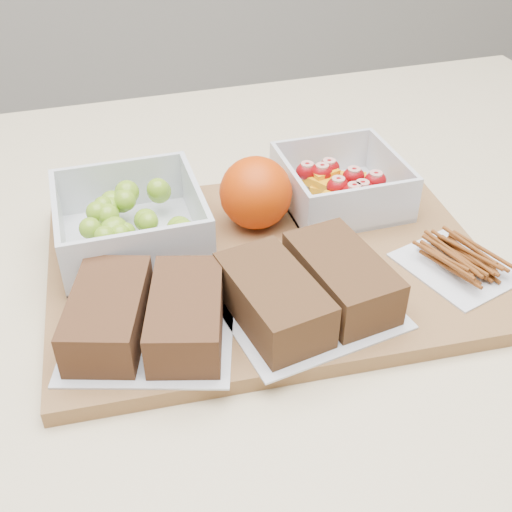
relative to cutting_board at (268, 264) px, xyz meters
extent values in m
cube|color=olive|center=(0.00, 0.00, 0.00)|extent=(0.44, 0.33, 0.02)
cube|color=silver|center=(-0.12, 0.06, 0.01)|extent=(0.14, 0.14, 0.01)
cube|color=silver|center=(-0.12, 0.13, 0.04)|extent=(0.14, 0.01, 0.06)
cube|color=silver|center=(-0.12, -0.01, 0.04)|extent=(0.14, 0.01, 0.06)
cube|color=silver|center=(-0.06, 0.06, 0.04)|extent=(0.01, 0.13, 0.06)
cube|color=silver|center=(-0.19, 0.06, 0.04)|extent=(0.01, 0.13, 0.06)
sphere|color=olive|center=(-0.14, 0.05, 0.03)|extent=(0.02, 0.02, 0.02)
sphere|color=olive|center=(-0.16, 0.05, 0.04)|extent=(0.02, 0.02, 0.02)
sphere|color=olive|center=(-0.12, 0.09, 0.04)|extent=(0.02, 0.02, 0.02)
sphere|color=olive|center=(-0.11, 0.07, 0.03)|extent=(0.02, 0.02, 0.02)
sphere|color=olive|center=(-0.15, 0.08, 0.04)|extent=(0.02, 0.02, 0.02)
sphere|color=olive|center=(-0.13, 0.05, 0.03)|extent=(0.02, 0.02, 0.02)
sphere|color=olive|center=(-0.15, 0.08, 0.04)|extent=(0.02, 0.02, 0.02)
sphere|color=olive|center=(-0.08, 0.01, 0.05)|extent=(0.03, 0.03, 0.03)
sphere|color=olive|center=(-0.09, 0.10, 0.04)|extent=(0.03, 0.03, 0.03)
sphere|color=olive|center=(-0.12, 0.10, 0.05)|extent=(0.03, 0.03, 0.03)
sphere|color=olive|center=(-0.15, 0.04, 0.04)|extent=(0.02, 0.02, 0.02)
sphere|color=olive|center=(-0.09, 0.10, 0.05)|extent=(0.02, 0.02, 0.02)
sphere|color=olive|center=(-0.12, 0.02, 0.04)|extent=(0.02, 0.02, 0.02)
sphere|color=olive|center=(-0.13, 0.09, 0.04)|extent=(0.02, 0.02, 0.02)
sphere|color=olive|center=(-0.14, 0.07, 0.04)|extent=(0.02, 0.02, 0.02)
sphere|color=olive|center=(-0.12, 0.09, 0.04)|extent=(0.02, 0.02, 0.02)
sphere|color=olive|center=(-0.08, 0.02, 0.05)|extent=(0.02, 0.02, 0.02)
sphere|color=olive|center=(-0.08, 0.01, 0.03)|extent=(0.02, 0.02, 0.02)
sphere|color=olive|center=(-0.14, 0.09, 0.04)|extent=(0.02, 0.02, 0.02)
sphere|color=olive|center=(-0.14, 0.04, 0.04)|extent=(0.02, 0.02, 0.02)
sphere|color=olive|center=(-0.14, 0.10, 0.04)|extent=(0.02, 0.02, 0.02)
sphere|color=olive|center=(-0.11, 0.04, 0.04)|extent=(0.02, 0.02, 0.02)
sphere|color=olive|center=(-0.14, 0.05, 0.03)|extent=(0.02, 0.02, 0.02)
cube|color=silver|center=(0.11, 0.07, 0.01)|extent=(0.12, 0.12, 0.00)
cube|color=silver|center=(0.11, 0.13, 0.03)|extent=(0.12, 0.00, 0.05)
cube|color=silver|center=(0.11, 0.02, 0.03)|extent=(0.12, 0.00, 0.05)
cube|color=silver|center=(0.17, 0.07, 0.03)|extent=(0.00, 0.11, 0.05)
cube|color=silver|center=(0.05, 0.07, 0.03)|extent=(0.00, 0.11, 0.05)
cube|color=orange|center=(0.11, 0.06, 0.02)|extent=(0.04, 0.04, 0.01)
cube|color=orange|center=(0.10, 0.10, 0.03)|extent=(0.04, 0.05, 0.01)
cube|color=orange|center=(0.12, 0.08, 0.02)|extent=(0.04, 0.05, 0.01)
cube|color=orange|center=(0.13, 0.09, 0.02)|extent=(0.04, 0.04, 0.01)
cube|color=orange|center=(0.09, 0.09, 0.03)|extent=(0.04, 0.04, 0.01)
cube|color=orange|center=(0.09, 0.09, 0.04)|extent=(0.03, 0.03, 0.01)
cube|color=orange|center=(0.08, 0.04, 0.03)|extent=(0.04, 0.04, 0.01)
cube|color=orange|center=(0.12, 0.05, 0.03)|extent=(0.03, 0.03, 0.01)
cube|color=orange|center=(0.09, 0.08, 0.02)|extent=(0.04, 0.04, 0.01)
ellipsoid|color=maroon|center=(0.12, 0.07, 0.04)|extent=(0.02, 0.02, 0.02)
ellipsoid|color=maroon|center=(0.12, 0.05, 0.04)|extent=(0.02, 0.02, 0.02)
ellipsoid|color=maroon|center=(0.08, 0.10, 0.04)|extent=(0.02, 0.02, 0.02)
ellipsoid|color=maroon|center=(0.14, 0.06, 0.04)|extent=(0.02, 0.02, 0.02)
ellipsoid|color=maroon|center=(0.09, 0.09, 0.04)|extent=(0.02, 0.02, 0.02)
ellipsoid|color=maroon|center=(0.11, 0.04, 0.04)|extent=(0.02, 0.02, 0.02)
ellipsoid|color=maroon|center=(0.10, 0.06, 0.04)|extent=(0.02, 0.02, 0.02)
ellipsoid|color=maroon|center=(0.10, 0.10, 0.04)|extent=(0.02, 0.02, 0.02)
sphere|color=#CD3C04|center=(0.01, 0.06, 0.05)|extent=(0.07, 0.07, 0.07)
cube|color=silver|center=(-0.13, -0.07, 0.01)|extent=(0.17, 0.16, 0.00)
cube|color=#51301B|center=(-0.16, -0.06, 0.03)|extent=(0.09, 0.12, 0.04)
cube|color=#51301B|center=(-0.10, -0.08, 0.03)|extent=(0.09, 0.12, 0.04)
cube|color=silver|center=(0.01, -0.08, 0.01)|extent=(0.16, 0.15, 0.00)
cube|color=#51331C|center=(-0.02, -0.09, 0.03)|extent=(0.08, 0.12, 0.04)
cube|color=#51331C|center=(0.04, -0.08, 0.03)|extent=(0.08, 0.12, 0.04)
cube|color=silver|center=(0.17, -0.07, 0.01)|extent=(0.11, 0.12, 0.00)
camera|label=1|loc=(-0.16, -0.48, 0.39)|focal=45.00mm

